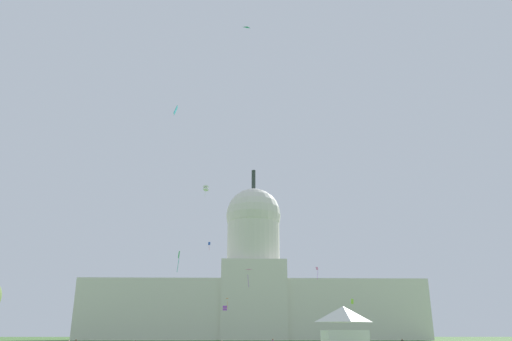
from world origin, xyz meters
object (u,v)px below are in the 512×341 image
object	(u,v)px
kite_magenta_mid	(248,272)
kite_orange_low	(227,300)
kite_lime_low	(352,301)
kite_violet_low	(225,308)
kite_blue_mid	(209,244)
kite_cyan_mid	(176,110)
kite_green_low	(179,257)
kite_pink_mid	(317,270)
kite_white_mid	(206,188)
capitol_building	(253,292)
kite_turquoise_high	(247,28)
event_tent	(344,329)

from	to	relation	value
kite_magenta_mid	kite_orange_low	bearing A→B (deg)	115.56
kite_lime_low	kite_violet_low	bearing A→B (deg)	-105.84
kite_magenta_mid	kite_blue_mid	xyz separation A→B (m)	(-13.62, 48.76, 15.90)
kite_violet_low	kite_blue_mid	bearing A→B (deg)	-83.90
kite_cyan_mid	kite_green_low	size ratio (longest dim) A/B	0.29
kite_pink_mid	kite_blue_mid	bearing A→B (deg)	170.29
kite_blue_mid	kite_white_mid	size ratio (longest dim) A/B	1.25
capitol_building	kite_lime_low	xyz separation A→B (m)	(24.94, -77.06, -8.67)
kite_turquoise_high	kite_orange_low	size ratio (longest dim) A/B	0.37
capitol_building	kite_white_mid	xyz separation A→B (m)	(-12.28, -122.96, 9.49)
kite_magenta_mid	event_tent	bearing A→B (deg)	-59.38
capitol_building	kite_cyan_mid	distance (m)	157.66
capitol_building	kite_magenta_mid	xyz separation A→B (m)	(-3.53, -82.90, -1.51)
event_tent	kite_green_low	distance (m)	35.60
kite_pink_mid	kite_violet_low	xyz separation A→B (m)	(-28.64, -44.46, -14.30)
event_tent	kite_lime_low	size ratio (longest dim) A/B	4.44
capitol_building	kite_turquoise_high	bearing A→B (deg)	-91.99
kite_magenta_mid	kite_violet_low	size ratio (longest dim) A/B	4.15
kite_turquoise_high	kite_magenta_mid	bearing A→B (deg)	74.37
event_tent	kite_orange_low	size ratio (longest dim) A/B	1.87
kite_blue_mid	kite_green_low	distance (m)	88.45
event_tent	kite_magenta_mid	distance (m)	61.31
capitol_building	kite_orange_low	xyz separation A→B (m)	(-10.53, -28.29, -5.32)
kite_magenta_mid	kite_pink_mid	world-z (taller)	kite_pink_mid
kite_magenta_mid	kite_pink_mid	distance (m)	38.98
kite_cyan_mid	kite_pink_mid	xyz separation A→B (m)	(33.41, 104.90, -6.68)
kite_turquoise_high	kite_violet_low	size ratio (longest dim) A/B	1.25
capitol_building	kite_turquoise_high	world-z (taller)	capitol_building
capitol_building	kite_orange_low	size ratio (longest dim) A/B	41.16
kite_green_low	capitol_building	bearing A→B (deg)	-166.30
kite_violet_low	event_tent	bearing A→B (deg)	110.80
event_tent	kite_cyan_mid	world-z (taller)	kite_cyan_mid
kite_turquoise_high	kite_blue_mid	world-z (taller)	kite_turquoise_high
kite_green_low	kite_violet_low	xyz separation A→B (m)	(8.05, 24.48, -8.06)
kite_magenta_mid	kite_pink_mid	bearing A→B (deg)	71.53
kite_turquoise_high	kite_lime_low	xyz separation A→B (m)	(29.59, 56.51, -46.91)
kite_lime_low	kite_green_low	bearing A→B (deg)	-89.25
capitol_building	kite_turquoise_high	xyz separation A→B (m)	(-4.64, -133.57, 38.24)
kite_pink_mid	kite_white_mid	xyz separation A→B (m)	(-31.91, -71.09, 6.58)
kite_pink_mid	kite_magenta_mid	bearing A→B (deg)	-110.73
capitol_building	kite_green_low	distance (m)	122.05
kite_pink_mid	kite_violet_low	size ratio (longest dim) A/B	4.02
kite_magenta_mid	kite_orange_low	xyz separation A→B (m)	(-6.99, 54.61, -3.81)
event_tent	kite_lime_low	world-z (taller)	kite_lime_low
kite_blue_mid	kite_turquoise_high	bearing A→B (deg)	-5.20
kite_cyan_mid	kite_turquoise_high	bearing A→B (deg)	18.51
kite_violet_low	kite_lime_low	xyz separation A→B (m)	(33.96, 19.26, 2.72)
kite_orange_low	kite_lime_low	distance (m)	60.40
kite_pink_mid	kite_violet_low	bearing A→B (deg)	-106.79
kite_white_mid	kite_magenta_mid	bearing A→B (deg)	114.13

